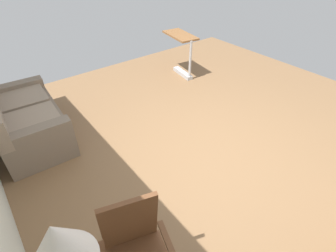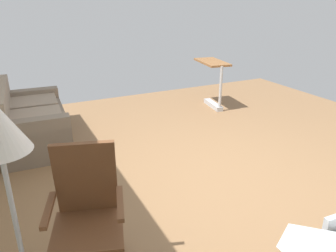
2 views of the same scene
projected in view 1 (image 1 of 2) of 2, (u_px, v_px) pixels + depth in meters
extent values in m
plane|color=olive|center=(216.00, 159.00, 3.58)|extent=(7.39, 7.39, 0.00)
cube|color=#7D6C5C|center=(30.00, 125.00, 3.83)|extent=(1.64, 0.93, 0.45)
cube|color=gray|center=(34.00, 122.00, 3.45)|extent=(0.70, 0.68, 0.10)
cube|color=gray|center=(22.00, 98.00, 3.93)|extent=(0.70, 0.68, 0.10)
cube|color=#7D6C5C|center=(41.00, 147.00, 3.32)|extent=(0.22, 0.86, 0.60)
cube|color=#7D6C5C|center=(19.00, 100.00, 4.25)|extent=(0.22, 0.86, 0.60)
cylinder|color=brown|center=(156.00, 250.00, 2.30)|extent=(0.04, 0.04, 0.40)
cube|color=brown|center=(130.00, 223.00, 1.96)|extent=(0.24, 0.45, 0.60)
cube|color=brown|center=(169.00, 244.00, 1.91)|extent=(0.38, 0.15, 0.03)
cone|color=silver|center=(58.00, 245.00, 1.22)|extent=(0.34, 0.34, 0.30)
cube|color=#B2B5BA|center=(183.00, 73.00, 5.67)|extent=(0.61, 0.20, 0.08)
cylinder|color=black|center=(189.00, 78.00, 5.49)|extent=(0.07, 0.07, 0.06)
cylinder|color=black|center=(177.00, 69.00, 5.85)|extent=(0.07, 0.07, 0.06)
cylinder|color=#B2B5BA|center=(190.00, 59.00, 5.24)|extent=(0.05, 0.05, 0.74)
cube|color=brown|center=(180.00, 35.00, 5.30)|extent=(0.85, 0.51, 0.04)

